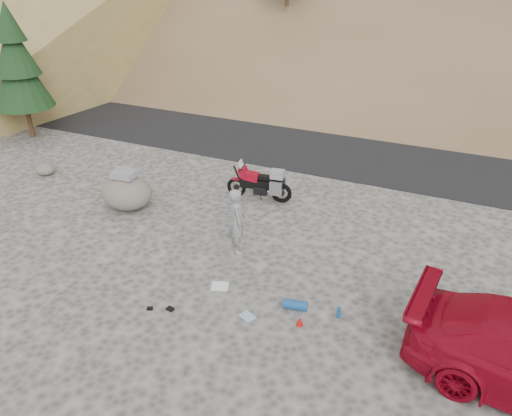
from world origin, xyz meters
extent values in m
plane|color=#474441|center=(0.00, 0.00, 0.00)|extent=(140.00, 140.00, 0.00)
cube|color=black|center=(0.00, 9.00, 0.00)|extent=(120.00, 7.00, 0.05)
cylinder|color=#382614|center=(-18.00, 16.00, 3.57)|extent=(0.15, 0.15, 1.26)
cylinder|color=#382614|center=(-11.00, 4.50, 0.77)|extent=(0.18, 0.18, 1.54)
cone|color=black|center=(-11.00, 4.50, 2.47)|extent=(2.20, 2.20, 2.47)
cone|color=black|center=(-11.00, 4.50, 3.41)|extent=(1.65, 1.65, 1.93)
cone|color=black|center=(-11.00, 4.50, 4.35)|extent=(1.10, 1.10, 1.39)
torus|color=black|center=(-1.33, 3.12, 0.30)|extent=(0.60, 0.19, 0.59)
cylinder|color=black|center=(-1.33, 3.12, 0.30)|extent=(0.19, 0.08, 0.18)
torus|color=black|center=(0.05, 3.30, 0.30)|extent=(0.64, 0.21, 0.63)
cylinder|color=black|center=(0.05, 3.30, 0.30)|extent=(0.21, 0.10, 0.20)
cylinder|color=black|center=(-1.26, 3.13, 0.63)|extent=(0.34, 0.10, 0.73)
cylinder|color=black|center=(-1.14, 3.15, 0.97)|extent=(0.11, 0.56, 0.04)
cube|color=black|center=(-0.66, 3.21, 0.50)|extent=(1.10, 0.36, 0.27)
cube|color=black|center=(-0.57, 3.22, 0.32)|extent=(0.44, 0.32, 0.25)
cube|color=maroon|center=(-0.87, 3.18, 0.72)|extent=(0.50, 0.33, 0.28)
cube|color=maroon|center=(-1.11, 3.15, 0.83)|extent=(0.31, 0.34, 0.32)
cube|color=silver|center=(-1.17, 3.14, 1.06)|extent=(0.14, 0.28, 0.23)
cube|color=black|center=(-0.44, 3.24, 0.74)|extent=(0.52, 0.26, 0.11)
cube|color=black|center=(-0.10, 3.28, 0.70)|extent=(0.33, 0.20, 0.09)
cube|color=#B3B3B8|center=(-0.03, 3.06, 0.52)|extent=(0.37, 0.15, 0.41)
cube|color=#B3B3B8|center=(-0.10, 3.52, 0.52)|extent=(0.37, 0.15, 0.41)
cube|color=gray|center=(-0.08, 3.29, 0.88)|extent=(0.42, 0.35, 0.23)
cube|color=maroon|center=(-1.33, 3.12, 0.57)|extent=(0.28, 0.14, 0.04)
cylinder|color=black|center=(-0.51, 3.07, 0.16)|extent=(0.05, 0.19, 0.33)
cylinder|color=#B3B3B8|center=(-0.11, 3.15, 0.36)|extent=(0.42, 0.13, 0.12)
imported|color=gray|center=(0.03, 0.41, 0.00)|extent=(0.66, 0.74, 1.69)
ellipsoid|color=#605B52|center=(-3.88, 1.16, 0.49)|extent=(1.65, 1.46, 0.98)
cube|color=gray|center=(-3.88, 1.16, 1.07)|extent=(0.69, 0.55, 0.18)
ellipsoid|color=#605B52|center=(-7.81, 1.96, 0.19)|extent=(0.78, 0.74, 0.38)
cube|color=white|center=(0.31, -1.10, 0.01)|extent=(0.48, 0.45, 0.01)
cylinder|color=#174C8C|center=(2.12, -1.13, 0.10)|extent=(0.53, 0.29, 0.20)
cylinder|color=#174C8C|center=(3.03, -1.02, 0.12)|extent=(0.12, 0.12, 0.25)
cone|color=red|center=(2.37, -1.57, 0.10)|extent=(0.19, 0.19, 0.20)
cube|color=black|center=(-0.27, -2.24, 0.02)|extent=(0.17, 0.14, 0.04)
cube|color=black|center=(-0.67, -2.40, 0.02)|extent=(0.15, 0.14, 0.04)
cube|color=#8AB5D6|center=(1.31, -1.77, 0.01)|extent=(0.39, 0.34, 0.01)
camera|label=1|loc=(4.74, -9.02, 6.85)|focal=35.00mm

